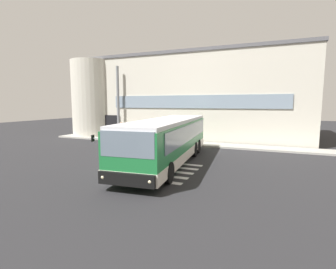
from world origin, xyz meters
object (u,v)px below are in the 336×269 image
(bus_main_foreground, at_px, (168,142))
(passenger_at_curb_edge, at_px, (144,130))
(entry_support_column, at_px, (118,102))
(passenger_near_column, at_px, (121,129))
(passenger_by_doorway, at_px, (132,130))

(bus_main_foreground, relative_size, passenger_at_curb_edge, 6.87)
(entry_support_column, bearing_deg, passenger_at_curb_edge, -11.03)
(passenger_near_column, relative_size, passenger_at_curb_edge, 1.00)
(passenger_near_column, bearing_deg, passenger_by_doorway, 5.07)
(bus_main_foreground, bearing_deg, passenger_by_doorway, 133.24)
(entry_support_column, xyz_separation_m, bus_main_foreground, (8.78, -7.92, -2.42))
(passenger_at_curb_edge, bearing_deg, entry_support_column, 168.97)
(entry_support_column, distance_m, passenger_by_doorway, 3.35)
(passenger_near_column, distance_m, passenger_by_doorway, 1.12)
(entry_support_column, relative_size, passenger_near_column, 4.31)
(bus_main_foreground, bearing_deg, passenger_at_curb_edge, 127.12)
(bus_main_foreground, bearing_deg, passenger_near_column, 137.95)
(passenger_by_doorway, bearing_deg, passenger_at_curb_edge, -0.31)
(entry_support_column, height_order, passenger_near_column, entry_support_column)
(entry_support_column, distance_m, passenger_near_column, 2.89)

